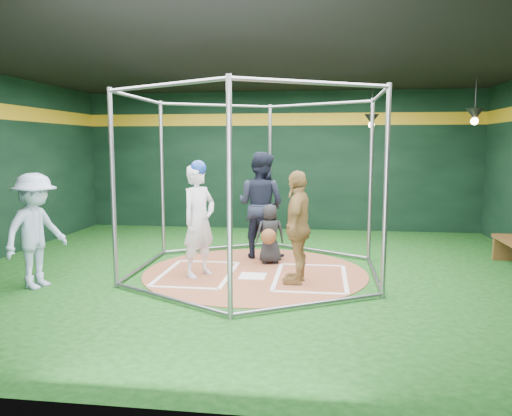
# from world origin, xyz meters

# --- Properties ---
(room_shell) EXTENTS (10.10, 9.10, 3.53)m
(room_shell) POSITION_xyz_m (0.00, 0.01, 1.75)
(room_shell) COLOR #0D390D
(room_shell) RESTS_ON ground
(clay_disc) EXTENTS (3.80, 3.80, 0.01)m
(clay_disc) POSITION_xyz_m (0.00, 0.00, 0.01)
(clay_disc) COLOR #9A5538
(clay_disc) RESTS_ON ground
(home_plate) EXTENTS (0.43, 0.43, 0.01)m
(home_plate) POSITION_xyz_m (0.00, -0.30, 0.02)
(home_plate) COLOR white
(home_plate) RESTS_ON clay_disc
(batter_box_left) EXTENTS (1.17, 1.77, 0.01)m
(batter_box_left) POSITION_xyz_m (-0.95, -0.25, 0.02)
(batter_box_left) COLOR white
(batter_box_left) RESTS_ON clay_disc
(batter_box_right) EXTENTS (1.17, 1.77, 0.01)m
(batter_box_right) POSITION_xyz_m (0.95, -0.25, 0.02)
(batter_box_right) COLOR white
(batter_box_right) RESTS_ON clay_disc
(batting_cage) EXTENTS (4.05, 4.67, 3.00)m
(batting_cage) POSITION_xyz_m (-0.00, -0.00, 1.50)
(batting_cage) COLOR gray
(batting_cage) RESTS_ON ground
(pendant_lamp_near) EXTENTS (0.34, 0.34, 0.90)m
(pendant_lamp_near) POSITION_xyz_m (2.20, 3.60, 2.74)
(pendant_lamp_near) COLOR black
(pendant_lamp_near) RESTS_ON room_shell
(pendant_lamp_far) EXTENTS (0.34, 0.34, 0.90)m
(pendant_lamp_far) POSITION_xyz_m (4.00, 2.00, 2.74)
(pendant_lamp_far) COLOR black
(pendant_lamp_far) RESTS_ON room_shell
(batter_figure) EXTENTS (0.72, 0.80, 1.91)m
(batter_figure) POSITION_xyz_m (-0.88, -0.36, 0.96)
(batter_figure) COLOR silver
(batter_figure) RESTS_ON clay_disc
(visitor_leopard) EXTENTS (0.56, 1.08, 1.76)m
(visitor_leopard) POSITION_xyz_m (0.74, -0.54, 0.89)
(visitor_leopard) COLOR tan
(visitor_leopard) RESTS_ON clay_disc
(catcher_figure) EXTENTS (0.61, 0.63, 1.09)m
(catcher_figure) POSITION_xyz_m (0.18, 0.66, 0.56)
(catcher_figure) COLOR black
(catcher_figure) RESTS_ON clay_disc
(umpire) EXTENTS (1.21, 1.09, 2.02)m
(umpire) POSITION_xyz_m (-0.05, 1.15, 1.02)
(umpire) COLOR black
(umpire) RESTS_ON clay_disc
(bystander_blue) EXTENTS (0.92, 1.26, 1.75)m
(bystander_blue) POSITION_xyz_m (-3.17, -1.31, 0.87)
(bystander_blue) COLOR #97AFC7
(bystander_blue) RESTS_ON ground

